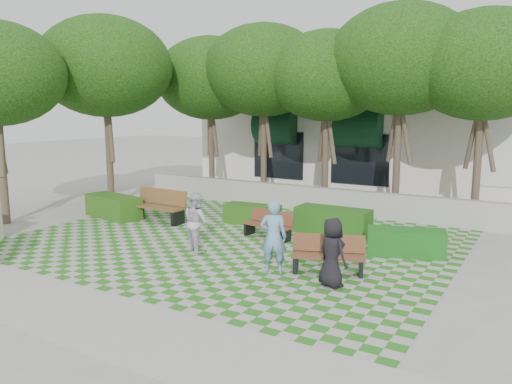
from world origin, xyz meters
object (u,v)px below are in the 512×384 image
Objects in this scene: person_blue at (273,237)px; person_white at (197,222)px; bench_west at (158,206)px; hedge_midleft at (252,214)px; hedge_west at (113,207)px; hedge_midright at (333,221)px; bench_mid at (268,225)px; person_dark at (332,253)px; bench_east at (328,255)px; hedge_east at (406,242)px.

person_white is at bearing -34.47° from person_blue.
bench_west is 3.17m from hedge_midleft.
hedge_west is at bearing 8.44° from person_white.
hedge_midright is 4.18m from person_blue.
person_blue is at bearing -48.23° from bench_mid.
person_blue is 1.14× the size of person_dark.
bench_west reaches higher than hedge_midright.
bench_west is 1.39× the size of person_dark.
hedge_west is (-1.76, -0.35, -0.13)m from bench_west.
hedge_west is 1.49× the size of person_dark.
hedge_midleft is 5.06m from person_blue.
bench_east is 8.92m from hedge_west.
hedge_midright is at bearing 56.68° from bench_mid.
bench_east reaches higher than hedge_midleft.
hedge_west is at bearing 10.20° from person_dark.
hedge_east is at bearing 43.42° from bench_east.
person_blue is (-1.10, -0.63, 0.43)m from bench_east.
bench_mid is 2.40m from person_white.
bench_mid is 0.78× the size of bench_west.
person_white is (0.45, -3.52, 0.47)m from hedge_midleft.
hedge_east is at bearing -124.51° from person_white.
person_blue is 1.08× the size of person_white.
hedge_east is 3.77m from person_blue.
person_blue reaches higher than person_dark.
hedge_west is at bearing -159.95° from hedge_midleft.
person_blue is at bearing -170.78° from bench_east.
bench_mid is 1.08× the size of person_dark.
bench_east is 1.08× the size of bench_mid.
person_white is (-3.68, -0.13, 0.37)m from bench_east.
hedge_west is (-7.42, -1.82, -0.00)m from hedge_midright.
hedge_west is (-8.76, 1.70, -0.03)m from bench_east.
bench_east is 1.18× the size of person_dark.
bench_east is at bearing -26.52° from bench_mid.
bench_west is 1.07× the size of hedge_east.
bench_east reaches higher than bench_mid.
bench_mid is 3.17m from person_blue.
hedge_east is 9.93m from hedge_west.
bench_mid is at bearing -175.30° from hedge_east.
person_blue reaches higher than bench_mid.
hedge_east is 1.22× the size of person_white.
hedge_midright is at bearing 2.73° from hedge_midleft.
hedge_midright reaches higher than hedge_west.
person_white reaches higher than bench_east.
bench_mid is at bearing -44.19° from hedge_midleft.
person_white is (-2.34, -3.65, 0.40)m from hedge_midright.
person_dark is (1.52, -0.17, -0.11)m from person_blue.
hedge_midright is 1.00× the size of hedge_west.
bench_west is at bearing 143.14° from bench_east.
person_white is at bearing 161.50° from bench_east.
hedge_west is at bearing 148.50° from bench_east.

